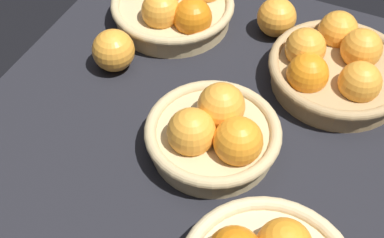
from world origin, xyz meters
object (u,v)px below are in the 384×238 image
(basket_far_left, at_px, (337,67))
(loose_orange_front_gap, at_px, (113,50))
(basket_center, at_px, (214,133))
(basket_near_left, at_px, (176,6))
(loose_orange_back_gap, at_px, (277,17))

(basket_far_left, distance_m, loose_orange_front_gap, 0.38)
(basket_far_left, distance_m, basket_center, 0.26)
(basket_far_left, bearing_deg, basket_center, -30.53)
(basket_near_left, xyz_separation_m, loose_orange_front_gap, (0.16, -0.04, 0.00))
(basket_near_left, relative_size, loose_orange_front_gap, 3.13)
(basket_near_left, height_order, loose_orange_back_gap, basket_near_left)
(basket_far_left, relative_size, basket_center, 1.15)
(loose_orange_back_gap, bearing_deg, loose_orange_front_gap, -47.70)
(basket_center, xyz_separation_m, loose_orange_front_gap, (-0.10, -0.23, -0.00))
(basket_near_left, distance_m, basket_center, 0.32)
(loose_orange_front_gap, bearing_deg, basket_center, 66.89)
(basket_center, bearing_deg, loose_orange_back_gap, -178.99)
(loose_orange_back_gap, bearing_deg, basket_center, 1.01)
(loose_orange_back_gap, bearing_deg, basket_far_left, 57.86)
(basket_near_left, distance_m, basket_far_left, 0.32)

